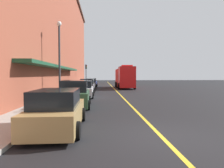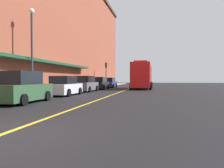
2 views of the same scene
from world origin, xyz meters
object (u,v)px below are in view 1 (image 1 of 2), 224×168
Objects in this scene: parked_car_1 at (75,95)px; fire_truck at (124,78)px; parked_car_4 at (90,84)px; parking_meter_0 at (47,95)px; parked_car_2 at (84,90)px; street_lamp_left at (59,51)px; parking_meter_2 at (28,102)px; traffic_light_near at (86,71)px; parking_meter_1 at (75,85)px; parked_car_0 at (57,111)px; parked_car_3 at (87,86)px; parked_car_5 at (92,83)px.

fire_truck reaches higher than parked_car_1.
parked_car_4 reaches higher than parking_meter_0.
street_lamp_left is (-2.04, -1.70, 3.61)m from parked_car_2.
traffic_light_near reaches higher than parking_meter_2.
parked_car_2 is 3.35× the size of parking_meter_0.
traffic_light_near reaches higher than fire_truck.
parking_meter_2 is (0.00, -16.07, 0.00)m from parking_meter_1.
parked_car_0 is at bearing -69.72° from parking_meter_0.
parked_car_2 is 1.04× the size of traffic_light_near.
parked_car_3 is 1.01× the size of parked_car_5.
fire_truck is 6.94× the size of parking_meter_0.
parked_car_2 is at bearing -72.90° from parking_meter_1.
parked_car_0 is 1.07× the size of traffic_light_near.
fire_truck reaches higher than parking_meter_1.
traffic_light_near reaches higher than parking_meter_0.
street_lamp_left reaches higher than parked_car_1.
parked_car_3 is 17.30m from parking_meter_2.
parked_car_0 is 5.82m from parked_car_1.
parked_car_4 is at bearing -2.17° from parked_car_1.
street_lamp_left reaches higher than traffic_light_near.
parking_meter_1 is at bearing 174.94° from parked_car_5.
parking_meter_0 is 12.90m from parking_meter_1.
parked_car_1 is 1.06× the size of traffic_light_near.
parked_car_1 reaches higher than parking_meter_1.
parking_meter_1 is at bearing 130.62° from parked_car_3.
parked_car_3 is at bearing 179.58° from parked_car_4.
parking_meter_2 is at bearing -90.00° from parking_meter_0.
traffic_light_near reaches higher than parked_car_2.
street_lamp_left is at bearing 9.90° from parked_car_0.
street_lamp_left is (-7.82, -15.80, 2.58)m from fire_truck.
parking_meter_1 is at bearing 90.00° from parking_meter_0.
fire_truck reaches higher than parked_car_4.
parked_car_2 reaches higher than parking_meter_0.
traffic_light_near is at bearing 88.41° from street_lamp_left.
parked_car_0 is 17.77m from parked_car_3.
parked_car_2 is 3.35× the size of parking_meter_1.
parked_car_4 is 6.32m from parked_car_5.
parked_car_4 is 23.62m from parking_meter_2.
street_lamp_left is at bearing 175.06° from parked_car_5.
street_lamp_left reaches higher than fire_truck.
fire_truck reaches higher than parking_meter_0.
fire_truck is 26.49m from parking_meter_2.
parked_car_3 is 1.02× the size of traffic_light_near.
parking_meter_2 is 33.53m from traffic_light_near.
parked_car_0 is 1.04× the size of parked_car_2.
parked_car_3 reaches higher than parking_meter_0.
parked_car_3 is 3.28× the size of parking_meter_2.
parked_car_1 is 1.02× the size of parked_car_2.
parked_car_3 is 3.28× the size of parking_meter_1.
parked_car_4 reaches higher than parking_meter_2.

